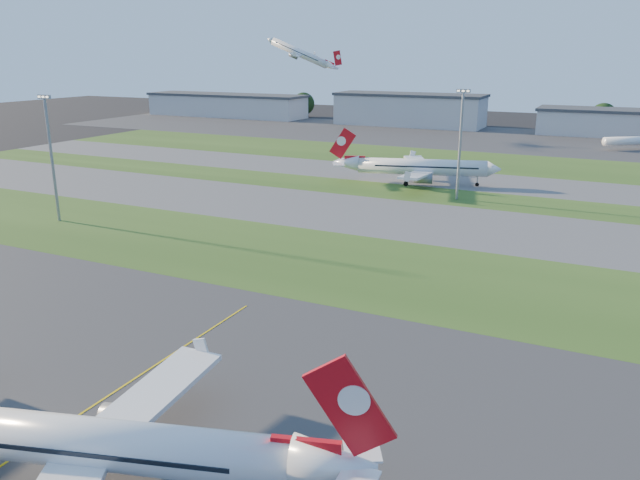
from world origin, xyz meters
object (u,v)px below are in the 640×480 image
Objects in this scene: mini_jet_near at (638,141)px; light_mast_west at (51,150)px; airliner_taxiing at (420,167)px; light_mast_centre at (460,137)px; airliner_parked at (99,445)px.

light_mast_west is at bearing -158.36° from mini_jet_near.
airliner_taxiing is at bearing -153.70° from mini_jet_near.
light_mast_west is at bearing -141.34° from light_mast_centre.
airliner_parked is at bearing -134.61° from mini_jet_near.
airliner_parked is 0.94× the size of airliner_taxiing.
airliner_parked is 1.49× the size of light_mast_west.
airliner_taxiing is 90.17m from light_mast_west.
light_mast_centre is (13.32, -13.37, 10.24)m from airliner_taxiing.
light_mast_west is at bearing 35.11° from airliner_taxiing.
mini_jet_near is 115.66m from light_mast_centre.
airliner_taxiing is 108.41m from mini_jet_near.
mini_jet_near is 0.95× the size of light_mast_centre.
light_mast_west reaches higher than airliner_parked.
mini_jet_near is at bearing 56.39° from light_mast_west.
mini_jet_near is (38.87, 223.62, -1.03)m from airliner_parked.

